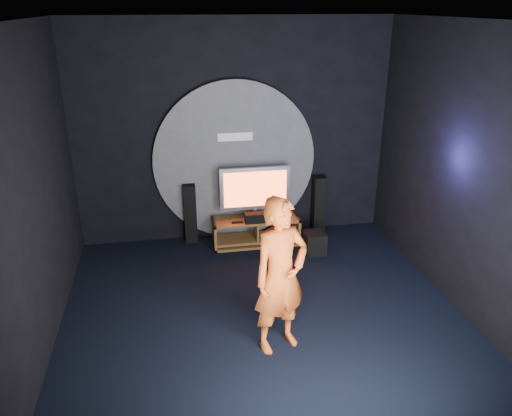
{
  "coord_description": "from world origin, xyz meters",
  "views": [
    {
      "loc": [
        -1.05,
        -5.17,
        3.67
      ],
      "look_at": [
        0.09,
        1.05,
        1.05
      ],
      "focal_mm": 35.0,
      "sensor_mm": 36.0,
      "label": 1
    }
  ],
  "objects_px": {
    "subwoofer": "(315,243)",
    "player": "(280,276)",
    "tv": "(255,190)",
    "tower_speaker_right": "(318,204)",
    "tower_speaker_left": "(190,213)",
    "media_console": "(256,233)"
  },
  "relations": [
    {
      "from": "tower_speaker_left",
      "to": "subwoofer",
      "type": "bearing_deg",
      "value": -22.67
    },
    {
      "from": "tower_speaker_left",
      "to": "player",
      "type": "bearing_deg",
      "value": -74.25
    },
    {
      "from": "tower_speaker_left",
      "to": "player",
      "type": "xyz_separation_m",
      "value": [
        0.82,
        -2.92,
        0.41
      ]
    },
    {
      "from": "tower_speaker_left",
      "to": "player",
      "type": "relative_size",
      "value": 0.54
    },
    {
      "from": "player",
      "to": "media_console",
      "type": "bearing_deg",
      "value": 64.6
    },
    {
      "from": "media_console",
      "to": "tower_speaker_left",
      "type": "relative_size",
      "value": 1.41
    },
    {
      "from": "tower_speaker_left",
      "to": "tower_speaker_right",
      "type": "xyz_separation_m",
      "value": [
        2.17,
        0.0,
        0.0
      ]
    },
    {
      "from": "tower_speaker_right",
      "to": "subwoofer",
      "type": "bearing_deg",
      "value": -109.98
    },
    {
      "from": "media_console",
      "to": "player",
      "type": "bearing_deg",
      "value": -94.67
    },
    {
      "from": "tv",
      "to": "tower_speaker_left",
      "type": "xyz_separation_m",
      "value": [
        -1.03,
        0.23,
        -0.41
      ]
    },
    {
      "from": "tv",
      "to": "tower_speaker_right",
      "type": "relative_size",
      "value": 1.14
    },
    {
      "from": "media_console",
      "to": "tower_speaker_right",
      "type": "xyz_separation_m",
      "value": [
        1.13,
        0.3,
        0.3
      ]
    },
    {
      "from": "tv",
      "to": "subwoofer",
      "type": "relative_size",
      "value": 3.22
    },
    {
      "from": "tower_speaker_left",
      "to": "tower_speaker_right",
      "type": "bearing_deg",
      "value": 0.0
    },
    {
      "from": "player",
      "to": "subwoofer",
      "type": "bearing_deg",
      "value": 42.95
    },
    {
      "from": "tv",
      "to": "player",
      "type": "xyz_separation_m",
      "value": [
        -0.21,
        -2.69,
        0.0
      ]
    },
    {
      "from": "tv",
      "to": "tower_speaker_right",
      "type": "height_order",
      "value": "tv"
    },
    {
      "from": "subwoofer",
      "to": "player",
      "type": "distance_m",
      "value": 2.49
    },
    {
      "from": "media_console",
      "to": "tv",
      "type": "distance_m",
      "value": 0.72
    },
    {
      "from": "subwoofer",
      "to": "player",
      "type": "height_order",
      "value": "player"
    },
    {
      "from": "media_console",
      "to": "tower_speaker_left",
      "type": "xyz_separation_m",
      "value": [
        -1.04,
        0.3,
        0.3
      ]
    },
    {
      "from": "media_console",
      "to": "tv",
      "type": "height_order",
      "value": "tv"
    }
  ]
}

